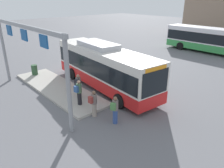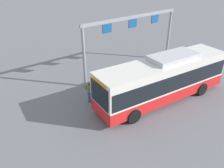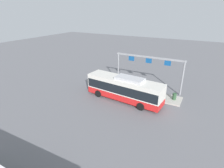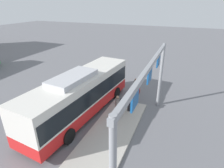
{
  "view_description": "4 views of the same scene",
  "coord_description": "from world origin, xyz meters",
  "px_view_note": "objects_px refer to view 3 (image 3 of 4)",
  "views": [
    {
      "loc": [
        12.27,
        -10.12,
        6.71
      ],
      "look_at": [
        1.99,
        -0.95,
        1.11
      ],
      "focal_mm": 34.45,
      "sensor_mm": 36.0,
      "label": 1
    },
    {
      "loc": [
        11.93,
        9.52,
        9.33
      ],
      "look_at": [
        3.27,
        -1.84,
        1.57
      ],
      "focal_mm": 36.67,
      "sensor_mm": 36.0,
      "label": 2
    },
    {
      "loc": [
        -8.91,
        19.94,
        11.5
      ],
      "look_at": [
        2.84,
        -1.83,
        1.12
      ],
      "focal_mm": 28.49,
      "sensor_mm": 36.0,
      "label": 3
    },
    {
      "loc": [
        -10.36,
        -6.72,
        7.94
      ],
      "look_at": [
        3.06,
        -1.22,
        1.44
      ],
      "focal_mm": 29.31,
      "sensor_mm": 36.0,
      "label": 4
    }
  ],
  "objects_px": {
    "person_waiting_mid": "(129,85)",
    "bus_main": "(124,88)",
    "person_boarding": "(106,81)",
    "trash_bin": "(174,96)",
    "person_waiting_near": "(124,83)",
    "person_waiting_far": "(115,82)"
  },
  "relations": [
    {
      "from": "person_waiting_far",
      "to": "trash_bin",
      "type": "height_order",
      "value": "person_waiting_far"
    },
    {
      "from": "bus_main",
      "to": "person_boarding",
      "type": "bearing_deg",
      "value": -28.12
    },
    {
      "from": "person_waiting_near",
      "to": "person_boarding",
      "type": "bearing_deg",
      "value": -98.12
    },
    {
      "from": "person_waiting_mid",
      "to": "bus_main",
      "type": "bearing_deg",
      "value": -22.02
    },
    {
      "from": "person_waiting_mid",
      "to": "person_waiting_far",
      "type": "relative_size",
      "value": 1.0
    },
    {
      "from": "person_waiting_near",
      "to": "person_waiting_mid",
      "type": "relative_size",
      "value": 1.0
    },
    {
      "from": "person_waiting_near",
      "to": "trash_bin",
      "type": "xyz_separation_m",
      "value": [
        -7.61,
        0.27,
        -0.44
      ]
    },
    {
      "from": "bus_main",
      "to": "person_waiting_near",
      "type": "height_order",
      "value": "bus_main"
    },
    {
      "from": "person_waiting_mid",
      "to": "trash_bin",
      "type": "xyz_separation_m",
      "value": [
        -6.61,
        -0.35,
        -0.44
      ]
    },
    {
      "from": "person_waiting_mid",
      "to": "person_waiting_far",
      "type": "bearing_deg",
      "value": -136.36
    },
    {
      "from": "person_waiting_far",
      "to": "trash_bin",
      "type": "distance_m",
      "value": 9.23
    },
    {
      "from": "person_boarding",
      "to": "person_waiting_far",
      "type": "xyz_separation_m",
      "value": [
        -1.41,
        -0.41,
        0.0
      ]
    },
    {
      "from": "person_waiting_mid",
      "to": "trash_bin",
      "type": "bearing_deg",
      "value": 60.72
    },
    {
      "from": "person_boarding",
      "to": "person_waiting_far",
      "type": "bearing_deg",
      "value": 86.1
    },
    {
      "from": "person_boarding",
      "to": "person_waiting_mid",
      "type": "xyz_separation_m",
      "value": [
        -4.02,
        0.24,
        0.16
      ]
    },
    {
      "from": "person_waiting_near",
      "to": "person_waiting_mid",
      "type": "height_order",
      "value": "same"
    },
    {
      "from": "person_waiting_near",
      "to": "person_waiting_far",
      "type": "distance_m",
      "value": 1.62
    },
    {
      "from": "person_boarding",
      "to": "person_waiting_near",
      "type": "distance_m",
      "value": 3.05
    },
    {
      "from": "person_waiting_near",
      "to": "person_waiting_mid",
      "type": "bearing_deg",
      "value": 42.97
    },
    {
      "from": "person_waiting_near",
      "to": "trash_bin",
      "type": "bearing_deg",
      "value": 72.77
    },
    {
      "from": "person_boarding",
      "to": "trash_bin",
      "type": "bearing_deg",
      "value": 70.47
    },
    {
      "from": "person_waiting_mid",
      "to": "trash_bin",
      "type": "height_order",
      "value": "person_waiting_mid"
    }
  ]
}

